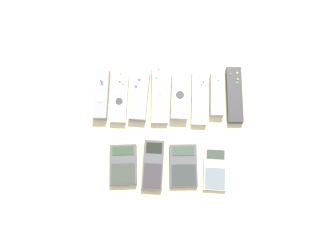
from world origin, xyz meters
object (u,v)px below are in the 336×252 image
(remote_1, at_px, (120,96))
(remote_7, at_px, (234,95))
(calculator_3, at_px, (215,169))
(remote_0, at_px, (101,95))
(remote_4, at_px, (180,94))
(calculator_0, at_px, (123,165))
(calculator_1, at_px, (153,165))
(remote_6, at_px, (216,94))
(remote_3, at_px, (159,94))
(remote_5, at_px, (199,97))
(calculator_2, at_px, (183,165))
(remote_2, at_px, (139,96))

(remote_1, bearing_deg, remote_7, 2.67)
(remote_1, height_order, calculator_3, remote_1)
(remote_0, relative_size, remote_1, 0.90)
(remote_4, relative_size, calculator_0, 1.36)
(remote_0, bearing_deg, calculator_1, -52.07)
(remote_6, bearing_deg, remote_3, -178.23)
(calculator_3, bearing_deg, remote_5, 103.88)
(remote_4, bearing_deg, calculator_2, -85.30)
(remote_1, height_order, remote_6, remote_6)
(remote_0, height_order, remote_4, same)
(calculator_1, bearing_deg, calculator_0, -177.33)
(remote_4, height_order, remote_6, remote_4)
(remote_1, relative_size, calculator_0, 1.43)
(remote_0, relative_size, remote_4, 0.95)
(remote_6, xyz_separation_m, calculator_1, (-0.21, -0.24, -0.00))
(remote_6, height_order, calculator_1, remote_6)
(remote_0, height_order, remote_2, remote_0)
(remote_3, bearing_deg, calculator_3, -54.85)
(calculator_3, bearing_deg, remote_0, 149.67)
(remote_3, relative_size, remote_7, 1.06)
(remote_5, distance_m, remote_7, 0.12)
(remote_0, height_order, remote_3, remote_0)
(remote_1, xyz_separation_m, remote_6, (0.33, 0.01, 0.00))
(remote_4, bearing_deg, remote_7, 2.07)
(remote_4, xyz_separation_m, calculator_0, (-0.18, -0.24, -0.00))
(remote_3, bearing_deg, remote_7, -0.89)
(remote_4, relative_size, remote_7, 0.92)
(calculator_2, bearing_deg, remote_5, 75.71)
(calculator_3, bearing_deg, calculator_2, 177.20)
(calculator_2, bearing_deg, remote_0, 138.18)
(calculator_2, relative_size, calculator_3, 0.99)
(remote_0, bearing_deg, calculator_0, -70.04)
(remote_0, xyz_separation_m, remote_2, (0.13, -0.00, -0.00))
(calculator_0, height_order, calculator_1, calculator_0)
(remote_2, relative_size, remote_7, 0.87)
(remote_4, xyz_separation_m, remote_7, (0.18, -0.00, -0.00))
(remote_3, relative_size, calculator_0, 1.56)
(remote_6, distance_m, remote_7, 0.06)
(remote_5, height_order, calculator_0, same)
(remote_3, relative_size, calculator_3, 1.48)
(remote_6, bearing_deg, calculator_3, -91.31)
(calculator_3, bearing_deg, remote_3, 128.56)
(remote_1, xyz_separation_m, calculator_0, (0.02, -0.23, -0.00))
(remote_0, distance_m, remote_5, 0.33)
(remote_0, bearing_deg, remote_7, 1.35)
(calculator_2, distance_m, calculator_3, 0.10)
(remote_5, height_order, calculator_3, remote_5)
(remote_7, height_order, calculator_3, remote_7)
(remote_7, height_order, calculator_0, remote_7)
(calculator_1, bearing_deg, calculator_3, -0.70)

